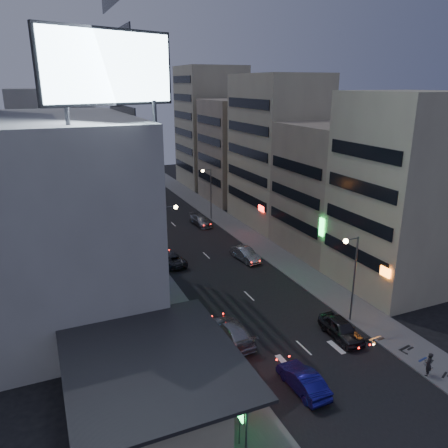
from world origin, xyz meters
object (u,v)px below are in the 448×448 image
parked_car_right_far (201,220)px  parked_car_left (171,259)px  parked_car_right_mid (245,254)px  scooter_silver_a (429,352)px  person (429,364)px  scooter_black_a (446,366)px  scooter_black_b (409,339)px  road_car_silver (231,331)px  parked_car_right_near (341,329)px  scooter_blue (426,351)px  road_car_blue (303,380)px  scooter_silver_b (381,330)px

parked_car_right_far → parked_car_left: bearing=-128.7°
parked_car_right_mid → scooter_silver_a: (4.21, -23.92, -0.14)m
person → scooter_black_a: person is taller
scooter_black_b → parked_car_left: bearing=18.5°
road_car_silver → scooter_black_b: road_car_silver is taller
parked_car_right_near → parked_car_right_far: 33.74m
scooter_blue → scooter_black_b: (0.03, 1.77, 0.09)m
road_car_blue → road_car_silver: road_car_silver is taller
person → scooter_silver_b: size_ratio=0.96×
parked_car_right_mid → person: size_ratio=2.58×
parked_car_left → person: person is taller
parked_car_right_mid → parked_car_right_far: 15.13m
parked_car_right_mid → parked_car_left: size_ratio=0.91×
scooter_blue → scooter_silver_b: 3.95m
scooter_silver_b → road_car_blue: bearing=104.2°
parked_car_right_far → road_car_blue: 38.69m
scooter_silver_a → scooter_blue: size_ratio=1.05×
parked_car_right_near → scooter_black_a: 8.17m
parked_car_right_mid → road_car_blue: 23.96m
parked_car_right_far → scooter_silver_a: 39.28m
parked_car_right_mid → person: person is taller
parked_car_right_mid → scooter_silver_a: 24.28m
scooter_silver_a → scooter_black_b: bearing=-23.5°
person → scooter_silver_b: (0.56, 5.51, -0.33)m
parked_car_left → scooter_silver_b: size_ratio=2.71×
scooter_black_a → scooter_black_b: (0.14, 3.72, 0.10)m
parked_car_left → scooter_silver_a: size_ratio=3.06×
road_car_blue → scooter_silver_a: bearing=174.2°
scooter_silver_a → road_car_blue: bearing=61.6°
parked_car_right_near → person: bearing=-67.1°
scooter_black_a → parked_car_right_far: bearing=-18.8°
road_car_blue → scooter_blue: bearing=175.4°
scooter_blue → scooter_silver_b: scooter_silver_b is taller
person → road_car_blue: bearing=-46.2°
scooter_black_a → road_car_silver: bearing=26.5°
parked_car_right_near → scooter_black_a: parked_car_right_near is taller
parked_car_left → scooter_blue: (12.91, -26.04, -0.11)m
scooter_silver_b → parked_car_right_mid: bearing=5.5°
parked_car_right_far → person: person is taller
parked_car_right_mid → road_car_blue: bearing=-113.7°
parked_car_right_mid → parked_car_left: 9.05m
parked_car_right_mid → scooter_black_a: size_ratio=3.00×
scooter_blue → scooter_silver_b: bearing=7.0°
parked_car_right_mid → road_car_blue: parked_car_right_mid is taller
road_car_silver → scooter_silver_b: 12.74m
scooter_blue → scooter_black_a: bearing=166.7°
person → scooter_black_b: person is taller
parked_car_right_mid → person: bearing=-91.8°
road_car_silver → scooter_silver_a: road_car_silver is taller
road_car_blue → parked_car_left: bearing=-86.5°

